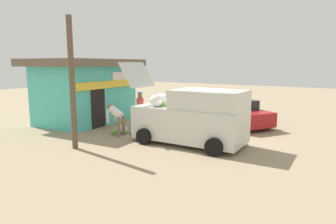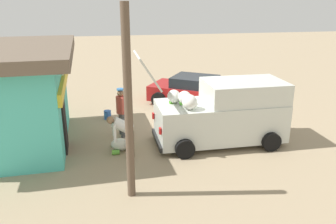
{
  "view_description": "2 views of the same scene",
  "coord_description": "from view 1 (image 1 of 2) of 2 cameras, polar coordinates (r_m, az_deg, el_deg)",
  "views": [
    {
      "loc": [
        -12.12,
        -5.76,
        3.06
      ],
      "look_at": [
        -1.4,
        1.04,
        1.0
      ],
      "focal_mm": 31.86,
      "sensor_mm": 36.0,
      "label": 1
    },
    {
      "loc": [
        -12.82,
        3.16,
        4.87
      ],
      "look_at": [
        -0.94,
        1.11,
        0.75
      ],
      "focal_mm": 37.42,
      "sensor_mm": 36.0,
      "label": 2
    }
  ],
  "objects": [
    {
      "name": "storefront_bar",
      "position": [
        16.25,
        -15.4,
        4.2
      ],
      "size": [
        5.72,
        4.27,
        3.29
      ],
      "color": "#4CC6B7",
      "rests_on": "ground_plane"
    },
    {
      "name": "utility_pole",
      "position": [
        11.09,
        -17.89,
        5.14
      ],
      "size": [
        0.2,
        0.2,
        4.71
      ],
      "primitive_type": "cylinder",
      "color": "brown",
      "rests_on": "ground_plane"
    },
    {
      "name": "customer_bending",
      "position": [
        12.91,
        -9.79,
        -0.8
      ],
      "size": [
        0.57,
        0.82,
        1.32
      ],
      "color": "#726047",
      "rests_on": "ground_plane"
    },
    {
      "name": "unloaded_banana_pile",
      "position": [
        13.42,
        -8.94,
        -3.25
      ],
      "size": [
        0.77,
        0.68,
        0.39
      ],
      "color": "silver",
      "rests_on": "ground_plane"
    },
    {
      "name": "parked_sedan",
      "position": [
        15.28,
        12.44,
        -0.15
      ],
      "size": [
        3.67,
        4.36,
        1.31
      ],
      "color": "maroon",
      "rests_on": "ground_plane"
    },
    {
      "name": "delivery_van",
      "position": [
        11.35,
        4.69,
        -1.01
      ],
      "size": [
        2.24,
        4.92,
        3.12
      ],
      "color": "silver",
      "rests_on": "ground_plane"
    },
    {
      "name": "ground_plane",
      "position": [
        13.76,
        6.8,
        -3.68
      ],
      "size": [
        60.0,
        60.0,
        0.0
      ],
      "primitive_type": "plane",
      "color": "#9E896B"
    },
    {
      "name": "paint_bucket",
      "position": [
        16.01,
        -2.68,
        -1.14
      ],
      "size": [
        0.28,
        0.28,
        0.36
      ],
      "primitive_type": "cylinder",
      "color": "blue",
      "rests_on": "ground_plane"
    },
    {
      "name": "vendor_standing",
      "position": [
        14.11,
        -5.37,
        0.83
      ],
      "size": [
        0.57,
        0.38,
        1.74
      ],
      "color": "#4C4C51",
      "rests_on": "ground_plane"
    }
  ]
}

